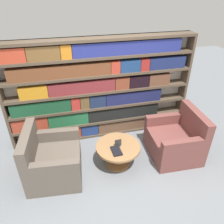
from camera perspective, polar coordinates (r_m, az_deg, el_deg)
ground_plane at (r=3.84m, az=1.61°, el=-16.60°), size 14.00×14.00×0.00m
bookshelf at (r=4.26m, az=-3.52°, el=5.63°), size 3.59×0.30×2.01m
armchair_left at (r=3.79m, az=-15.42°, el=-12.23°), size 0.93×0.99×0.89m
armchair_right at (r=4.23m, az=16.32°, el=-7.15°), size 0.88×0.95×0.89m
coffee_table at (r=3.84m, az=1.56°, el=-10.17°), size 0.76×0.76×0.42m
table_sign at (r=3.73m, az=1.60°, el=-8.17°), size 0.11×0.06×0.13m
stray_book at (r=3.65m, az=1.14°, el=-10.11°), size 0.16×0.25×0.03m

